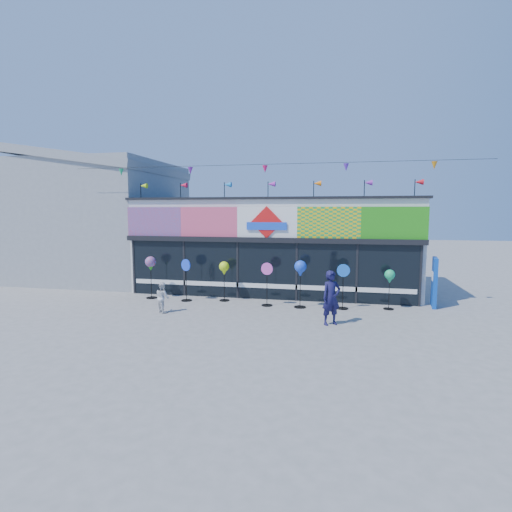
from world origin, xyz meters
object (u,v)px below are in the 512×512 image
(spinner_5, at_px, (343,285))
(spinner_6, at_px, (390,278))
(child, at_px, (163,297))
(blue_sign, at_px, (434,282))
(spinner_1, at_px, (186,279))
(spinner_4, at_px, (300,270))
(adult_man, at_px, (331,298))
(spinner_0, at_px, (151,265))
(spinner_2, at_px, (224,269))
(spinner_3, at_px, (267,283))

(spinner_5, bearing_deg, spinner_6, 9.36)
(spinner_5, distance_m, child, 6.46)
(blue_sign, height_order, spinner_6, blue_sign)
(spinner_1, relative_size, spinner_4, 0.95)
(spinner_6, height_order, adult_man, adult_man)
(blue_sign, relative_size, adult_man, 1.08)
(blue_sign, relative_size, spinner_0, 1.07)
(spinner_0, bearing_deg, spinner_2, 3.05)
(spinner_2, height_order, spinner_5, spinner_5)
(spinner_4, bearing_deg, spinner_1, 177.81)
(blue_sign, xyz_separation_m, spinner_4, (-4.84, -1.14, 0.48))
(spinner_2, bearing_deg, spinner_3, -14.71)
(blue_sign, relative_size, spinner_3, 1.13)
(spinner_2, bearing_deg, spinner_0, -176.95)
(spinner_6, bearing_deg, spinner_5, -170.64)
(spinner_1, relative_size, child, 1.55)
(spinner_1, height_order, spinner_5, spinner_1)
(spinner_0, bearing_deg, adult_man, -18.04)
(spinner_0, distance_m, spinner_1, 1.66)
(blue_sign, height_order, spinner_2, blue_sign)
(spinner_2, xyz_separation_m, spinner_5, (4.58, -0.38, -0.39))
(spinner_1, bearing_deg, spinner_2, 12.32)
(spinner_2, bearing_deg, spinner_1, -167.68)
(blue_sign, distance_m, spinner_6, 1.85)
(spinner_3, bearing_deg, spinner_2, 165.29)
(spinner_5, height_order, spinner_6, spinner_5)
(spinner_1, height_order, child, spinner_1)
(spinner_4, relative_size, adult_man, 1.03)
(spinner_4, xyz_separation_m, spinner_6, (3.17, 0.39, -0.24))
(spinner_0, bearing_deg, spinner_5, -1.61)
(spinner_3, bearing_deg, spinner_6, 4.74)
(spinner_5, bearing_deg, adult_man, -99.83)
(spinner_4, distance_m, adult_man, 2.40)
(spinner_1, distance_m, adult_man, 6.09)
(blue_sign, height_order, spinner_4, blue_sign)
(spinner_0, bearing_deg, spinner_3, -3.67)
(spinner_0, distance_m, spinner_6, 9.26)
(spinner_4, bearing_deg, spinner_5, 4.36)
(spinner_1, distance_m, spinner_2, 1.55)
(spinner_0, xyz_separation_m, spinner_3, (4.85, -0.31, -0.51))
(child, bearing_deg, spinner_6, -128.34)
(blue_sign, xyz_separation_m, spinner_0, (-10.93, -0.81, 0.45))
(blue_sign, bearing_deg, spinner_6, -148.27)
(blue_sign, bearing_deg, spinner_5, -155.31)
(spinner_0, xyz_separation_m, spinner_1, (1.58, -0.16, -0.49))
(blue_sign, distance_m, spinner_3, 6.19)
(adult_man, bearing_deg, spinner_5, 48.29)
(spinner_1, relative_size, spinner_3, 1.02)
(spinner_1, bearing_deg, adult_man, -21.21)
(spinner_3, relative_size, spinner_6, 1.12)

